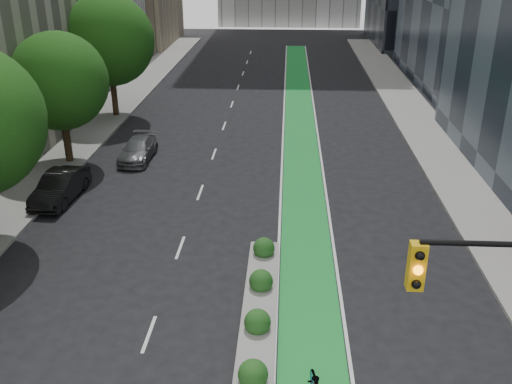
# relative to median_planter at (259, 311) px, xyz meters

# --- Properties ---
(sidewalk_left) EXTENTS (3.60, 90.00, 0.15)m
(sidewalk_left) POSITION_rel_median_planter_xyz_m (-13.00, 17.96, -0.30)
(sidewalk_left) COLOR gray
(sidewalk_left) RESTS_ON ground
(sidewalk_right) EXTENTS (3.60, 90.00, 0.15)m
(sidewalk_right) POSITION_rel_median_planter_xyz_m (10.60, 17.96, -0.30)
(sidewalk_right) COLOR gray
(sidewalk_right) RESTS_ON ground
(bike_lane_paint) EXTENTS (2.20, 70.00, 0.01)m
(bike_lane_paint) POSITION_rel_median_planter_xyz_m (1.80, 22.96, -0.37)
(bike_lane_paint) COLOR green
(bike_lane_paint) RESTS_ON ground
(tree_midfar) EXTENTS (5.60, 5.60, 7.76)m
(tree_midfar) POSITION_rel_median_planter_xyz_m (-12.20, 14.96, 4.57)
(tree_midfar) COLOR black
(tree_midfar) RESTS_ON ground
(tree_far) EXTENTS (6.60, 6.60, 9.00)m
(tree_far) POSITION_rel_median_planter_xyz_m (-12.20, 24.96, 5.32)
(tree_far) COLOR black
(tree_far) RESTS_ON ground
(median_planter) EXTENTS (1.20, 10.26, 1.10)m
(median_planter) POSITION_rel_median_planter_xyz_m (0.00, 0.00, 0.00)
(median_planter) COLOR gray
(median_planter) RESTS_ON ground
(parked_car_left_mid) EXTENTS (1.84, 4.57, 1.48)m
(parked_car_left_mid) POSITION_rel_median_planter_xyz_m (-10.70, 9.60, 0.37)
(parked_car_left_mid) COLOR black
(parked_car_left_mid) RESTS_ON ground
(parked_car_left_far) EXTENTS (1.80, 4.36, 1.26)m
(parked_car_left_far) POSITION_rel_median_planter_xyz_m (-8.20, 15.76, 0.26)
(parked_car_left_far) COLOR #56575B
(parked_car_left_far) RESTS_ON ground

